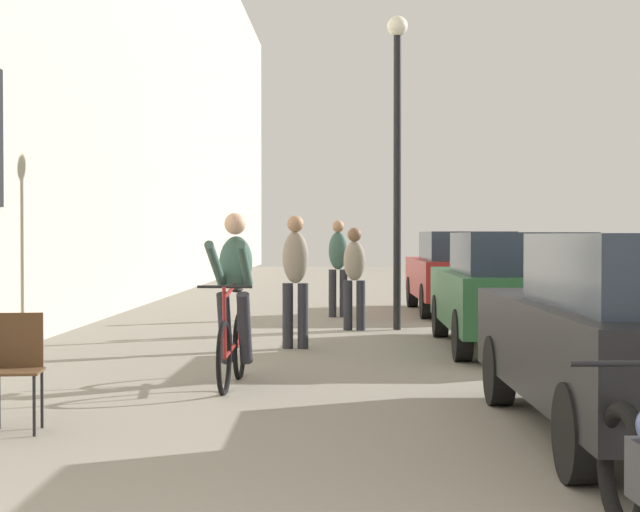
# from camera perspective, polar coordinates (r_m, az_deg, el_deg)

# --- Properties ---
(cafe_chair_mid_toward_wall) EXTENTS (0.42, 0.42, 0.89)m
(cafe_chair_mid_toward_wall) POSITION_cam_1_polar(r_m,az_deg,el_deg) (8.03, -16.68, -5.79)
(cafe_chair_mid_toward_wall) COLOR black
(cafe_chair_mid_toward_wall) RESTS_ON ground_plane
(cyclist_on_bicycle) EXTENTS (0.52, 1.76, 1.74)m
(cyclist_on_bicycle) POSITION_cam_1_polar(r_m,az_deg,el_deg) (10.12, -4.89, -2.65)
(cyclist_on_bicycle) COLOR black
(cyclist_on_bicycle) RESTS_ON ground_plane
(pedestrian_near) EXTENTS (0.35, 0.26, 1.74)m
(pedestrian_near) POSITION_cam_1_polar(r_m,az_deg,el_deg) (13.17, -1.40, -1.00)
(pedestrian_near) COLOR #26262D
(pedestrian_near) RESTS_ON ground_plane
(pedestrian_mid) EXTENTS (0.35, 0.25, 1.60)m
(pedestrian_mid) POSITION_cam_1_polar(r_m,az_deg,el_deg) (15.71, 1.95, -0.94)
(pedestrian_mid) COLOR #26262D
(pedestrian_mid) RESTS_ON ground_plane
(pedestrian_far) EXTENTS (0.36, 0.28, 1.75)m
(pedestrian_far) POSITION_cam_1_polar(r_m,az_deg,el_deg) (18.22, 1.02, -0.37)
(pedestrian_far) COLOR #26262D
(pedestrian_far) RESTS_ON ground_plane
(street_lamp) EXTENTS (0.32, 0.32, 4.90)m
(street_lamp) POSITION_cam_1_polar(r_m,az_deg,el_deg) (15.91, 4.39, 7.04)
(street_lamp) COLOR black
(street_lamp) RESTS_ON ground_plane
(parked_car_second) EXTENTS (1.81, 4.27, 1.52)m
(parked_car_second) POSITION_cam_1_polar(r_m,az_deg,el_deg) (13.35, 10.85, -1.83)
(parked_car_second) COLOR #23512D
(parked_car_second) RESTS_ON ground_plane
(parked_car_third) EXTENTS (1.91, 4.39, 1.55)m
(parked_car_third) POSITION_cam_1_polar(r_m,az_deg,el_deg) (19.36, 8.05, -0.84)
(parked_car_third) COLOR maroon
(parked_car_third) RESTS_ON ground_plane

